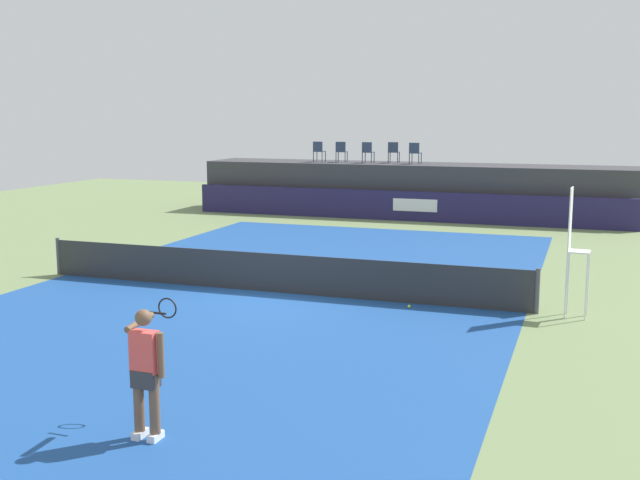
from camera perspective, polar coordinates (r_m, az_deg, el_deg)
ground_plane at (r=21.48m, az=-0.46°, el=-2.15°), size 48.00×48.00×0.00m
court_inner at (r=18.75m, az=-3.58°, el=-3.86°), size 12.00×22.00×0.00m
sponsor_wall at (r=31.35m, az=6.07°, el=2.53°), size 18.00×0.22×1.20m
spectator_platform at (r=33.04m, az=6.81°, el=3.73°), size 18.00×2.80×2.20m
spectator_chair_far_left at (r=33.86m, az=-0.09°, el=6.64°), size 0.46×0.46×0.89m
spectator_chair_left at (r=33.61m, az=1.58°, el=6.61°), size 0.47×0.47×0.89m
spectator_chair_center at (r=33.20m, az=3.56°, el=6.57°), size 0.45×0.45×0.89m
spectator_chair_right at (r=33.34m, az=5.47°, el=6.55°), size 0.46×0.46×0.89m
spectator_chair_far_right at (r=32.71m, az=7.04°, el=6.47°), size 0.47×0.47×0.89m
umpire_chair at (r=17.02m, az=18.28°, el=-0.22°), size 0.47×0.47×2.76m
tennis_net at (r=18.65m, az=-3.60°, el=-2.44°), size 12.40×0.02×0.95m
net_post_near at (r=21.79m, az=-18.79°, el=-1.15°), size 0.10×0.10×1.00m
net_post_far at (r=17.24m, az=15.78°, el=-3.66°), size 0.10×0.10×1.00m
tennis_player at (r=10.50m, az=-12.73°, el=-9.27°), size 0.67×1.13×1.77m
tennis_ball at (r=17.30m, az=6.61°, el=-4.90°), size 0.07×0.07×0.07m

